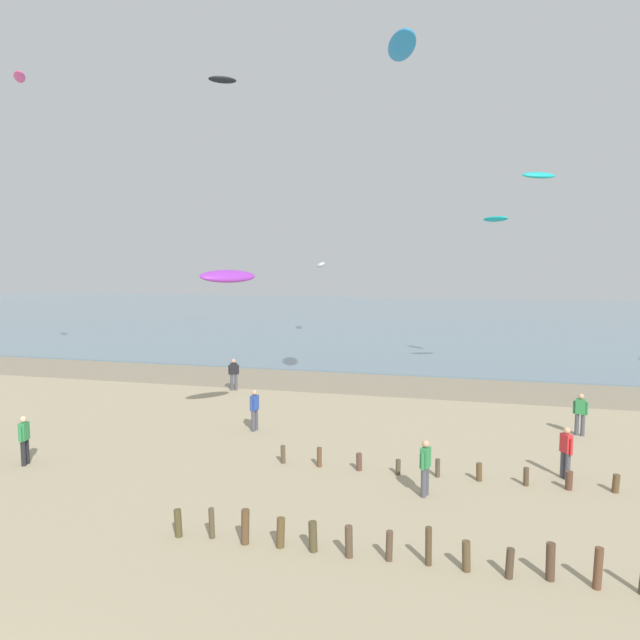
{
  "coord_description": "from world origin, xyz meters",
  "views": [
    {
      "loc": [
        7.64,
        -5.5,
        7.03
      ],
      "look_at": [
        3.06,
        13.07,
        5.01
      ],
      "focal_mm": 32.35,
      "sensor_mm": 36.0,
      "label": 1
    }
  ],
  "objects_px": {
    "kite_aloft_3": "(539,175)",
    "kite_aloft_4": "(402,46)",
    "person_by_waterline": "(425,466)",
    "kite_aloft_7": "(222,80)",
    "person_mid_beach": "(255,409)",
    "person_trailing_behind": "(566,451)",
    "person_right_flank": "(580,413)",
    "kite_aloft_0": "(20,77)",
    "kite_aloft_2": "(228,276)",
    "person_left_flank": "(234,373)",
    "kite_aloft_1": "(496,219)",
    "person_nearest_camera": "(24,439)",
    "kite_aloft_6": "(321,265)"
  },
  "relations": [
    {
      "from": "person_right_flank",
      "to": "kite_aloft_3",
      "type": "distance_m",
      "value": 13.4
    },
    {
      "from": "kite_aloft_3",
      "to": "kite_aloft_6",
      "type": "height_order",
      "value": "kite_aloft_3"
    },
    {
      "from": "person_trailing_behind",
      "to": "kite_aloft_3",
      "type": "xyz_separation_m",
      "value": [
        0.39,
        13.35,
        10.49
      ]
    },
    {
      "from": "person_mid_beach",
      "to": "person_by_waterline",
      "type": "relative_size",
      "value": 1.0
    },
    {
      "from": "kite_aloft_4",
      "to": "person_trailing_behind",
      "type": "bearing_deg",
      "value": 37.87
    },
    {
      "from": "kite_aloft_3",
      "to": "kite_aloft_4",
      "type": "relative_size",
      "value": 0.6
    },
    {
      "from": "person_right_flank",
      "to": "kite_aloft_1",
      "type": "bearing_deg",
      "value": 102.27
    },
    {
      "from": "person_by_waterline",
      "to": "person_nearest_camera",
      "type": "bearing_deg",
      "value": -177.33
    },
    {
      "from": "person_mid_beach",
      "to": "person_right_flank",
      "type": "bearing_deg",
      "value": 11.02
    },
    {
      "from": "person_nearest_camera",
      "to": "kite_aloft_0",
      "type": "height_order",
      "value": "kite_aloft_0"
    },
    {
      "from": "person_right_flank",
      "to": "kite_aloft_7",
      "type": "xyz_separation_m",
      "value": [
        -23.23,
        19.02,
        20.01
      ]
    },
    {
      "from": "kite_aloft_3",
      "to": "person_nearest_camera",
      "type": "bearing_deg",
      "value": -161.94
    },
    {
      "from": "person_nearest_camera",
      "to": "kite_aloft_7",
      "type": "relative_size",
      "value": 0.78
    },
    {
      "from": "person_mid_beach",
      "to": "person_trailing_behind",
      "type": "bearing_deg",
      "value": -12.53
    },
    {
      "from": "kite_aloft_1",
      "to": "kite_aloft_7",
      "type": "relative_size",
      "value": 0.9
    },
    {
      "from": "person_nearest_camera",
      "to": "person_left_flank",
      "type": "xyz_separation_m",
      "value": [
        2.61,
        12.31,
        0.0
      ]
    },
    {
      "from": "kite_aloft_1",
      "to": "kite_aloft_7",
      "type": "height_order",
      "value": "kite_aloft_7"
    },
    {
      "from": "kite_aloft_2",
      "to": "person_nearest_camera",
      "type": "bearing_deg",
      "value": -4.87
    },
    {
      "from": "kite_aloft_7",
      "to": "person_nearest_camera",
      "type": "bearing_deg",
      "value": 67.01
    },
    {
      "from": "kite_aloft_7",
      "to": "kite_aloft_4",
      "type": "bearing_deg",
      "value": 97.44
    },
    {
      "from": "person_by_waterline",
      "to": "person_mid_beach",
      "type": "bearing_deg",
      "value": 145.34
    },
    {
      "from": "kite_aloft_3",
      "to": "kite_aloft_7",
      "type": "height_order",
      "value": "kite_aloft_7"
    },
    {
      "from": "person_nearest_camera",
      "to": "person_mid_beach",
      "type": "xyz_separation_m",
      "value": [
        6.27,
        5.62,
        0.0
      ]
    },
    {
      "from": "kite_aloft_2",
      "to": "kite_aloft_4",
      "type": "distance_m",
      "value": 11.31
    },
    {
      "from": "person_left_flank",
      "to": "kite_aloft_4",
      "type": "relative_size",
      "value": 0.54
    },
    {
      "from": "kite_aloft_0",
      "to": "person_by_waterline",
      "type": "bearing_deg",
      "value": -163.04
    },
    {
      "from": "person_mid_beach",
      "to": "person_by_waterline",
      "type": "xyz_separation_m",
      "value": [
        7.22,
        -4.99,
        0.0
      ]
    },
    {
      "from": "person_mid_beach",
      "to": "kite_aloft_3",
      "type": "xyz_separation_m",
      "value": [
        11.91,
        10.79,
        10.49
      ]
    },
    {
      "from": "person_left_flank",
      "to": "kite_aloft_3",
      "type": "bearing_deg",
      "value": 14.79
    },
    {
      "from": "kite_aloft_3",
      "to": "kite_aloft_4",
      "type": "bearing_deg",
      "value": -148.94
    },
    {
      "from": "person_left_flank",
      "to": "kite_aloft_7",
      "type": "bearing_deg",
      "value": 114.31
    },
    {
      "from": "person_by_waterline",
      "to": "kite_aloft_7",
      "type": "height_order",
      "value": "kite_aloft_7"
    },
    {
      "from": "person_right_flank",
      "to": "kite_aloft_4",
      "type": "relative_size",
      "value": 0.54
    },
    {
      "from": "person_left_flank",
      "to": "kite_aloft_4",
      "type": "distance_m",
      "value": 17.83
    },
    {
      "from": "person_trailing_behind",
      "to": "person_mid_beach",
      "type": "bearing_deg",
      "value": 167.47
    },
    {
      "from": "person_by_waterline",
      "to": "kite_aloft_7",
      "type": "distance_m",
      "value": 37.59
    },
    {
      "from": "person_nearest_camera",
      "to": "kite_aloft_3",
      "type": "distance_m",
      "value": 26.65
    },
    {
      "from": "kite_aloft_0",
      "to": "kite_aloft_7",
      "type": "bearing_deg",
      "value": -73.94
    },
    {
      "from": "person_nearest_camera",
      "to": "kite_aloft_0",
      "type": "relative_size",
      "value": 0.83
    },
    {
      "from": "kite_aloft_1",
      "to": "person_left_flank",
      "type": "bearing_deg",
      "value": 79.84
    },
    {
      "from": "person_nearest_camera",
      "to": "kite_aloft_1",
      "type": "bearing_deg",
      "value": 52.28
    },
    {
      "from": "kite_aloft_0",
      "to": "kite_aloft_4",
      "type": "distance_m",
      "value": 24.35
    },
    {
      "from": "kite_aloft_4",
      "to": "kite_aloft_7",
      "type": "distance_m",
      "value": 26.01
    },
    {
      "from": "person_left_flank",
      "to": "kite_aloft_1",
      "type": "distance_m",
      "value": 18.41
    },
    {
      "from": "person_nearest_camera",
      "to": "kite_aloft_7",
      "type": "bearing_deg",
      "value": 98.57
    },
    {
      "from": "kite_aloft_2",
      "to": "person_left_flank",
      "type": "bearing_deg",
      "value": -117.62
    },
    {
      "from": "person_trailing_behind",
      "to": "kite_aloft_3",
      "type": "height_order",
      "value": "kite_aloft_3"
    },
    {
      "from": "person_nearest_camera",
      "to": "kite_aloft_4",
      "type": "height_order",
      "value": "kite_aloft_4"
    },
    {
      "from": "kite_aloft_0",
      "to": "kite_aloft_3",
      "type": "height_order",
      "value": "kite_aloft_0"
    },
    {
      "from": "person_left_flank",
      "to": "person_by_waterline",
      "type": "bearing_deg",
      "value": -47.01
    }
  ]
}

